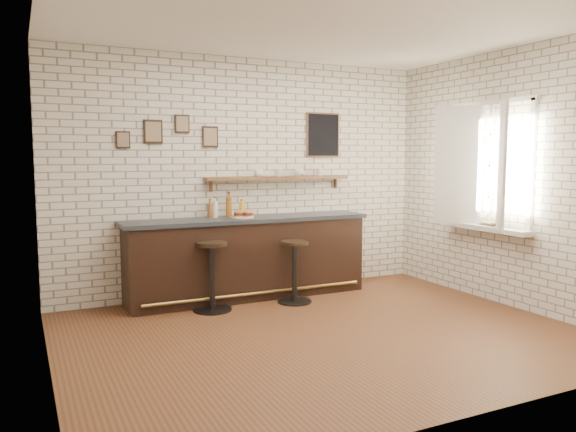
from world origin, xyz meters
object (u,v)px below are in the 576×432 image
at_px(bitters_bottle_white, 215,209).
at_px(shelf_cup_d, 319,172).
at_px(shelf_cup_a, 259,173).
at_px(ciabatta_sandwich, 244,213).
at_px(shelf_cup_c, 299,173).
at_px(bitters_bottle_brown, 210,210).
at_px(condiment_bottle_yellow, 242,209).
at_px(book_upper, 484,223).
at_px(bar_stool_left, 212,274).
at_px(shelf_cup_b, 279,173).
at_px(bar_stool_right, 295,270).
at_px(sandwich_plate, 243,217).
at_px(bitters_bottle_amber, 229,207).
at_px(book_lower, 484,225).
at_px(bar_counter, 248,257).

height_order(bitters_bottle_white, shelf_cup_d, shelf_cup_d).
bearing_deg(shelf_cup_a, shelf_cup_d, -23.63).
relative_size(ciabatta_sandwich, shelf_cup_c, 2.08).
relative_size(bitters_bottle_brown, shelf_cup_a, 1.95).
height_order(condiment_bottle_yellow, shelf_cup_a, shelf_cup_a).
bearing_deg(book_upper, shelf_cup_c, 156.89).
height_order(bitters_bottle_brown, bitters_bottle_white, bitters_bottle_white).
relative_size(bitters_bottle_brown, bar_stool_left, 0.29).
relative_size(bar_stool_left, shelf_cup_b, 7.59).
xyz_separation_m(bar_stool_left, shelf_cup_a, (0.84, 0.60, 1.12)).
height_order(ciabatta_sandwich, condiment_bottle_yellow, condiment_bottle_yellow).
distance_m(condiment_bottle_yellow, shelf_cup_c, 0.95).
relative_size(bar_stool_right, shelf_cup_c, 6.14).
bearing_deg(bitters_bottle_brown, shelf_cup_d, 2.21).
bearing_deg(condiment_bottle_yellow, sandwich_plate, -107.06).
height_order(bar_stool_left, shelf_cup_a, shelf_cup_a).
relative_size(bitters_bottle_amber, book_lower, 1.42).
xyz_separation_m(bar_counter, shelf_cup_b, (0.51, 0.20, 1.04)).
bearing_deg(bar_stool_right, bitters_bottle_white, 141.64).
xyz_separation_m(shelf_cup_c, book_upper, (1.69, -1.62, -0.59)).
bearing_deg(bar_stool_right, shelf_cup_a, 104.53).
relative_size(sandwich_plate, bitters_bottle_white, 1.09).
xyz_separation_m(sandwich_plate, shelf_cup_a, (0.31, 0.22, 0.53)).
relative_size(bitters_bottle_white, book_upper, 1.04).
bearing_deg(bitters_bottle_brown, bar_stool_left, -106.73).
xyz_separation_m(bitters_bottle_white, book_upper, (2.87, -1.56, -0.15)).
bearing_deg(bar_stool_right, bar_stool_left, 175.39).
height_order(bitters_bottle_white, shelf_cup_a, shelf_cup_a).
bearing_deg(ciabatta_sandwich, bitters_bottle_amber, 129.44).
bearing_deg(book_upper, shelf_cup_d, 151.17).
distance_m(condiment_bottle_yellow, book_lower, 2.97).
xyz_separation_m(bitters_bottle_amber, bar_stool_right, (0.61, -0.62, -0.74)).
height_order(sandwich_plate, bitters_bottle_brown, bitters_bottle_brown).
bearing_deg(book_upper, ciabatta_sandwich, 172.08).
distance_m(bar_stool_right, book_lower, 2.35).
relative_size(sandwich_plate, bitters_bottle_brown, 1.22).
bearing_deg(bitters_bottle_white, bitters_bottle_amber, -0.00).
height_order(ciabatta_sandwich, bar_stool_right, ciabatta_sandwich).
relative_size(bitters_bottle_white, book_lower, 1.17).
relative_size(bitters_bottle_white, condiment_bottle_yellow, 1.21).
height_order(bitters_bottle_brown, bar_stool_right, bitters_bottle_brown).
relative_size(bitters_bottle_white, bitters_bottle_amber, 0.82).
relative_size(condiment_bottle_yellow, bar_stool_right, 0.28).
bearing_deg(bar_counter, bitters_bottle_amber, 144.35).
distance_m(shelf_cup_c, book_lower, 2.42).
bearing_deg(condiment_bottle_yellow, shelf_cup_b, 6.36).
bearing_deg(book_lower, book_upper, 95.11).
distance_m(shelf_cup_a, shelf_cup_b, 0.28).
relative_size(bitters_bottle_brown, shelf_cup_c, 1.88).
relative_size(shelf_cup_d, book_lower, 0.49).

